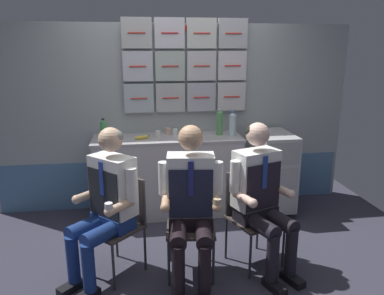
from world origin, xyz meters
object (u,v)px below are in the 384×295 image
Objects in this scene: snack_banana at (142,137)px; folding_chair_by_counter at (249,207)px; crew_member_by_counter at (261,191)px; service_trolley at (272,170)px; folding_chair_right at (191,214)px; coffee_cup_white at (168,131)px; crew_member_right at (191,198)px; sparkling_bottle_green at (220,122)px; folding_chair_left at (122,214)px; crew_member_left at (106,199)px.

folding_chair_by_counter is at bearing -49.14° from snack_banana.
folding_chair_by_counter is at bearing 110.14° from crew_member_by_counter.
service_trolley is 1.53m from folding_chair_right.
coffee_cup_white reaches higher than snack_banana.
folding_chair_by_counter is at bearing 21.26° from crew_member_right.
sparkling_bottle_green is (-0.02, 1.13, 0.55)m from folding_chair_by_counter.
folding_chair_left is at bearing 172.36° from crew_member_by_counter.
service_trolley is 0.73× the size of crew_member_by_counter.
service_trolley is 0.74× the size of crew_member_left.
crew_member_right is at bearing -173.50° from crew_member_by_counter.
crew_member_right is 0.61m from crew_member_by_counter.
crew_member_right reaches higher than service_trolley.
service_trolley is 5.45× the size of snack_banana.
snack_banana is (-0.89, -0.08, -0.12)m from sparkling_bottle_green.
snack_banana is (-1.49, 0.07, 0.43)m from service_trolley.
crew_member_right reaches higher than folding_chair_left.
crew_member_by_counter reaches higher than coffee_cup_white.
sparkling_bottle_green is at bearing 66.76° from folding_chair_right.
crew_member_by_counter is 1.56m from snack_banana.
crew_member_by_counter is at bearing -8.22° from folding_chair_right.
crew_member_by_counter is at bearing -7.64° from folding_chair_left.
coffee_cup_white is at bearing 65.47° from crew_member_left.
crew_member_by_counter is 18.14× the size of coffee_cup_white.
service_trolley is at bearing 29.79° from folding_chair_left.
folding_chair_left is at bearing -150.21° from service_trolley.
crew_member_left reaches higher than folding_chair_left.
crew_member_left is at bearing 177.95° from crew_member_by_counter.
sparkling_bottle_green is (1.21, 1.23, 0.35)m from crew_member_left.
crew_member_by_counter is (0.61, 0.07, -0.01)m from crew_member_right.
crew_member_right is 18.27× the size of coffee_cup_white.
crew_member_right is 1.01× the size of crew_member_by_counter.
folding_chair_left is at bearing 179.46° from folding_chair_by_counter.
sparkling_bottle_green is at bearing -12.26° from coffee_cup_white.
crew_member_right is at bearing -74.33° from snack_banana.
crew_member_right is 1.34m from snack_banana.
crew_member_left is 1.54× the size of folding_chair_right.
service_trolley is at bearing 43.11° from folding_chair_right.
folding_chair_by_counter is at bearing 6.55° from folding_chair_right.
folding_chair_left is 0.64× the size of crew_member_right.
snack_banana is (-0.36, 1.27, 0.21)m from crew_member_right.
crew_member_by_counter is 4.23× the size of sparkling_bottle_green.
coffee_cup_white reaches higher than folding_chair_by_counter.
service_trolley is 1.30m from coffee_cup_white.
service_trolley is 1.27m from crew_member_by_counter.
folding_chair_right is 0.63m from crew_member_by_counter.
crew_member_by_counter is at bearing -51.20° from snack_banana.
crew_member_left is 0.99× the size of crew_member_by_counter.
sparkling_bottle_green is 4.29× the size of coffee_cup_white.
crew_member_right is at bearing -9.71° from crew_member_left.
crew_member_right reaches higher than coffee_cup_white.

